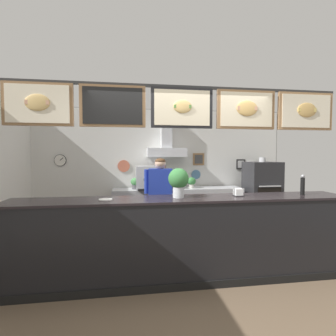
{
  "coord_description": "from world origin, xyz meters",
  "views": [
    {
      "loc": [
        -0.72,
        -3.52,
        1.66
      ],
      "look_at": [
        -0.08,
        0.79,
        1.44
      ],
      "focal_mm": 27.66,
      "sensor_mm": 36.0,
      "label": 1
    }
  ],
  "objects_px": {
    "potted_thyme": "(135,183)",
    "condiment_plate": "(106,200)",
    "espresso_machine": "(150,178)",
    "basil_vase": "(178,181)",
    "pepper_grinder": "(303,185)",
    "shop_worker": "(160,200)",
    "potted_rosemary": "(192,182)",
    "napkin_holder": "(238,193)",
    "pizza_oven": "(262,195)",
    "potted_sage": "(171,181)"
  },
  "relations": [
    {
      "from": "pizza_oven",
      "to": "espresso_machine",
      "type": "relative_size",
      "value": 2.72
    },
    {
      "from": "potted_thyme",
      "to": "condiment_plate",
      "type": "height_order",
      "value": "potted_thyme"
    },
    {
      "from": "espresso_machine",
      "to": "potted_thyme",
      "type": "height_order",
      "value": "espresso_machine"
    },
    {
      "from": "shop_worker",
      "to": "potted_thyme",
      "type": "height_order",
      "value": "shop_worker"
    },
    {
      "from": "espresso_machine",
      "to": "potted_sage",
      "type": "bearing_deg",
      "value": 3.69
    },
    {
      "from": "potted_thyme",
      "to": "shop_worker",
      "type": "bearing_deg",
      "value": -67.76
    },
    {
      "from": "condiment_plate",
      "to": "potted_thyme",
      "type": "bearing_deg",
      "value": 79.69
    },
    {
      "from": "espresso_machine",
      "to": "napkin_holder",
      "type": "relative_size",
      "value": 4.52
    },
    {
      "from": "potted_sage",
      "to": "potted_rosemary",
      "type": "bearing_deg",
      "value": -1.74
    },
    {
      "from": "condiment_plate",
      "to": "basil_vase",
      "type": "relative_size",
      "value": 0.44
    },
    {
      "from": "potted_thyme",
      "to": "basil_vase",
      "type": "xyz_separation_m",
      "value": [
        0.52,
        -2.23,
        0.25
      ]
    },
    {
      "from": "shop_worker",
      "to": "condiment_plate",
      "type": "xyz_separation_m",
      "value": [
        -0.84,
        -1.25,
        0.24
      ]
    },
    {
      "from": "espresso_machine",
      "to": "potted_rosemary",
      "type": "height_order",
      "value": "espresso_machine"
    },
    {
      "from": "espresso_machine",
      "to": "pepper_grinder",
      "type": "distance_m",
      "value": 3.0
    },
    {
      "from": "condiment_plate",
      "to": "basil_vase",
      "type": "bearing_deg",
      "value": 3.23
    },
    {
      "from": "shop_worker",
      "to": "pepper_grinder",
      "type": "height_order",
      "value": "shop_worker"
    },
    {
      "from": "pizza_oven",
      "to": "potted_sage",
      "type": "distance_m",
      "value": 2.07
    },
    {
      "from": "pizza_oven",
      "to": "pepper_grinder",
      "type": "height_order",
      "value": "pizza_oven"
    },
    {
      "from": "shop_worker",
      "to": "potted_rosemary",
      "type": "relative_size",
      "value": 6.72
    },
    {
      "from": "potted_sage",
      "to": "basil_vase",
      "type": "xyz_separation_m",
      "value": [
        -0.26,
        -2.25,
        0.23
      ]
    },
    {
      "from": "espresso_machine",
      "to": "potted_thyme",
      "type": "relative_size",
      "value": 2.43
    },
    {
      "from": "potted_thyme",
      "to": "pepper_grinder",
      "type": "xyz_separation_m",
      "value": [
        2.31,
        -2.25,
        0.18
      ]
    },
    {
      "from": "pizza_oven",
      "to": "basil_vase",
      "type": "bearing_deg",
      "value": -138.19
    },
    {
      "from": "pizza_oven",
      "to": "espresso_machine",
      "type": "height_order",
      "value": "pizza_oven"
    },
    {
      "from": "condiment_plate",
      "to": "pizza_oven",
      "type": "bearing_deg",
      "value": 33.08
    },
    {
      "from": "espresso_machine",
      "to": "potted_sage",
      "type": "xyz_separation_m",
      "value": [
        0.47,
        0.03,
        -0.08
      ]
    },
    {
      "from": "condiment_plate",
      "to": "napkin_holder",
      "type": "height_order",
      "value": "napkin_holder"
    },
    {
      "from": "pizza_oven",
      "to": "potted_sage",
      "type": "bearing_deg",
      "value": 174.51
    },
    {
      "from": "basil_vase",
      "to": "pizza_oven",
      "type": "bearing_deg",
      "value": 41.81
    },
    {
      "from": "basil_vase",
      "to": "napkin_holder",
      "type": "height_order",
      "value": "basil_vase"
    },
    {
      "from": "espresso_machine",
      "to": "napkin_holder",
      "type": "xyz_separation_m",
      "value": [
        1.05,
        -2.21,
        -0.03
      ]
    },
    {
      "from": "espresso_machine",
      "to": "potted_rosemary",
      "type": "relative_size",
      "value": 2.48
    },
    {
      "from": "espresso_machine",
      "to": "condiment_plate",
      "type": "height_order",
      "value": "espresso_machine"
    },
    {
      "from": "shop_worker",
      "to": "potted_sage",
      "type": "bearing_deg",
      "value": -100.96
    },
    {
      "from": "shop_worker",
      "to": "potted_rosemary",
      "type": "distance_m",
      "value": 1.34
    },
    {
      "from": "espresso_machine",
      "to": "condiment_plate",
      "type": "bearing_deg",
      "value": -107.78
    },
    {
      "from": "napkin_holder",
      "to": "espresso_machine",
      "type": "bearing_deg",
      "value": 115.45
    },
    {
      "from": "potted_sage",
      "to": "condiment_plate",
      "type": "xyz_separation_m",
      "value": [
        -1.2,
        -2.3,
        0.01
      ]
    },
    {
      "from": "pizza_oven",
      "to": "napkin_holder",
      "type": "xyz_separation_m",
      "value": [
        -1.46,
        -2.04,
        0.39
      ]
    },
    {
      "from": "potted_sage",
      "to": "potted_thyme",
      "type": "distance_m",
      "value": 0.79
    },
    {
      "from": "potted_rosemary",
      "to": "potted_sage",
      "type": "relative_size",
      "value": 0.84
    },
    {
      "from": "potted_rosemary",
      "to": "napkin_holder",
      "type": "distance_m",
      "value": 2.23
    },
    {
      "from": "espresso_machine",
      "to": "basil_vase",
      "type": "relative_size",
      "value": 1.52
    },
    {
      "from": "napkin_holder",
      "to": "potted_thyme",
      "type": "bearing_deg",
      "value": 121.55
    },
    {
      "from": "basil_vase",
      "to": "pepper_grinder",
      "type": "bearing_deg",
      "value": -0.54
    },
    {
      "from": "condiment_plate",
      "to": "shop_worker",
      "type": "bearing_deg",
      "value": 56.2
    },
    {
      "from": "pepper_grinder",
      "to": "condiment_plate",
      "type": "relative_size",
      "value": 1.69
    },
    {
      "from": "potted_thyme",
      "to": "pepper_grinder",
      "type": "relative_size",
      "value": 0.85
    },
    {
      "from": "pizza_oven",
      "to": "potted_thyme",
      "type": "bearing_deg",
      "value": 176.37
    },
    {
      "from": "potted_rosemary",
      "to": "shop_worker",
      "type": "bearing_deg",
      "value": -128.4
    }
  ]
}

